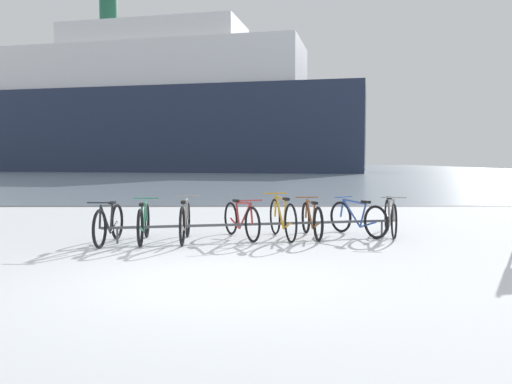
# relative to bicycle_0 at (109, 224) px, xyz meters

# --- Properties ---
(ground) EXTENTS (80.00, 132.00, 0.08)m
(ground) POSITION_rel_bicycle_0_xyz_m (1.85, 51.03, -0.39)
(ground) COLOR silver
(bike_rack) EXTENTS (5.50, 1.15, 0.31)m
(bike_rack) POSITION_rel_bicycle_0_xyz_m (2.61, 0.51, -0.08)
(bike_rack) COLOR #4C5156
(bike_rack) RESTS_ON ground
(bicycle_0) EXTENTS (0.46, 1.64, 0.77)m
(bicycle_0) POSITION_rel_bicycle_0_xyz_m (0.00, 0.00, 0.00)
(bicycle_0) COLOR black
(bicycle_0) RESTS_ON ground
(bicycle_1) EXTENTS (0.46, 1.69, 0.77)m
(bicycle_1) POSITION_rel_bicycle_0_xyz_m (0.57, 0.21, -0.00)
(bicycle_1) COLOR black
(bicycle_1) RESTS_ON ground
(bicycle_2) EXTENTS (0.46, 1.73, 0.81)m
(bicycle_2) POSITION_rel_bicycle_0_xyz_m (1.31, 0.26, 0.01)
(bicycle_2) COLOR black
(bicycle_2) RESTS_ON ground
(bicycle_3) EXTENTS (0.76, 1.55, 0.76)m
(bicycle_3) POSITION_rel_bicycle_0_xyz_m (2.32, 0.60, -0.00)
(bicycle_3) COLOR black
(bicycle_3) RESTS_ON ground
(bicycle_4) EXTENTS (0.54, 1.73, 0.84)m
(bicycle_4) POSITION_rel_bicycle_0_xyz_m (3.10, 0.58, 0.03)
(bicycle_4) COLOR black
(bicycle_4) RESTS_ON ground
(bicycle_5) EXTENTS (0.46, 1.63, 0.75)m
(bicycle_5) POSITION_rel_bicycle_0_xyz_m (3.67, 0.74, -0.01)
(bicycle_5) COLOR black
(bicycle_5) RESTS_ON ground
(bicycle_6) EXTENTS (0.88, 1.43, 0.74)m
(bicycle_6) POSITION_rel_bicycle_0_xyz_m (4.59, 0.94, -0.01)
(bicycle_6) COLOR black
(bicycle_6) RESTS_ON ground
(bicycle_7) EXTENTS (0.46, 1.70, 0.79)m
(bicycle_7) POSITION_rel_bicycle_0_xyz_m (5.24, 0.98, 0.01)
(bicycle_7) COLOR black
(bicycle_7) RESTS_ON ground
(ferry_ship) EXTENTS (48.62, 22.39, 21.50)m
(ferry_ship) POSITION_rel_bicycle_0_xyz_m (-8.36, 52.85, 6.87)
(ferry_ship) COLOR #232D47
(ferry_ship) RESTS_ON ground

